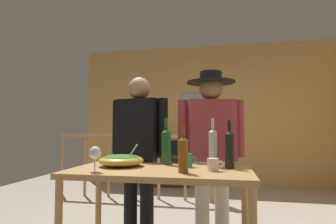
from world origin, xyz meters
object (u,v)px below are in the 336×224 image
at_px(tv_console, 166,173).
at_px(person_standing_right, 211,141).
at_px(wine_glass, 95,154).
at_px(mug_white, 213,165).
at_px(salad_bowl, 121,160).
at_px(wine_bottle_green, 166,145).
at_px(wine_bottle_clear, 213,147).
at_px(stair_railing, 158,158).
at_px(serving_table, 160,181).
at_px(flat_screen_tv, 165,148).
at_px(framed_picture, 196,107).
at_px(mug_teal, 188,160).
at_px(person_standing_left, 139,143).
at_px(wine_bottle_dark, 230,148).
at_px(wine_bottle_amber, 183,153).

distance_m(tv_console, person_standing_right, 2.86).
xyz_separation_m(wine_glass, mug_white, (0.78, 0.20, -0.08)).
bearing_deg(salad_bowl, wine_bottle_green, 30.58).
xyz_separation_m(wine_glass, wine_bottle_clear, (0.77, 0.41, 0.03)).
xyz_separation_m(stair_railing, serving_table, (0.53, -2.18, 0.07)).
relative_size(flat_screen_tv, wine_glass, 2.71).
relative_size(framed_picture, wine_bottle_clear, 1.69).
relative_size(mug_teal, person_standing_right, 0.07).
relative_size(wine_bottle_green, person_standing_left, 0.24).
xyz_separation_m(flat_screen_tv, wine_glass, (0.22, -3.40, 0.20)).
relative_size(tv_console, mug_teal, 8.37).
xyz_separation_m(wine_bottle_dark, wine_bottle_green, (-0.51, 0.14, 0.01)).
xyz_separation_m(framed_picture, wine_glass, (-0.33, -3.73, -0.60)).
xyz_separation_m(stair_railing, salad_bowl, (0.20, -2.11, 0.21)).
bearing_deg(flat_screen_tv, framed_picture, 30.16).
height_order(tv_console, mug_teal, mug_teal).
xyz_separation_m(serving_table, wine_bottle_clear, (0.38, 0.19, 0.24)).
bearing_deg(tv_console, mug_teal, -75.34).
relative_size(tv_console, wine_bottle_dark, 2.55).
relative_size(framed_picture, wine_bottle_green, 1.64).
bearing_deg(wine_glass, person_standing_right, 48.26).
xyz_separation_m(wine_bottle_green, person_standing_right, (0.36, 0.35, 0.02)).
bearing_deg(serving_table, mug_white, -3.35).
bearing_deg(mug_white, wine_bottle_amber, -148.65).
height_order(framed_picture, mug_teal, framed_picture).
xyz_separation_m(wine_bottle_amber, wine_bottle_green, (-0.20, 0.41, 0.03)).
relative_size(wine_bottle_dark, wine_bottle_amber, 1.14).
bearing_deg(wine_bottle_amber, tv_console, 103.59).
distance_m(wine_bottle_clear, wine_bottle_amber, 0.38).
relative_size(framed_picture, wine_bottle_dark, 1.78).
bearing_deg(mug_white, person_standing_right, 93.30).
height_order(wine_glass, wine_bottle_green, wine_bottle_green).
bearing_deg(wine_bottle_dark, stair_railing, 116.47).
bearing_deg(serving_table, mug_teal, 36.33).
bearing_deg(person_standing_right, salad_bowl, 25.13).
relative_size(person_standing_left, person_standing_right, 0.98).
relative_size(framed_picture, wine_glass, 3.63).
relative_size(stair_railing, wine_bottle_amber, 8.22).
relative_size(stair_railing, wine_bottle_clear, 6.83).
bearing_deg(wine_glass, tv_console, 93.67).
relative_size(salad_bowl, wine_bottle_clear, 0.93).
bearing_deg(person_standing_right, framed_picture, -95.17).
distance_m(flat_screen_tv, mug_teal, 3.15).
bearing_deg(person_standing_left, wine_bottle_amber, 138.94).
xyz_separation_m(wine_bottle_dark, person_standing_left, (-0.85, 0.49, 0.01)).
bearing_deg(serving_table, wine_bottle_amber, -36.17).
relative_size(tv_console, wine_glass, 5.22).
bearing_deg(framed_picture, wine_bottle_green, -88.96).
bearing_deg(mug_white, wine_bottle_clear, 92.41).
bearing_deg(person_standing_right, wine_bottle_dark, 93.95).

